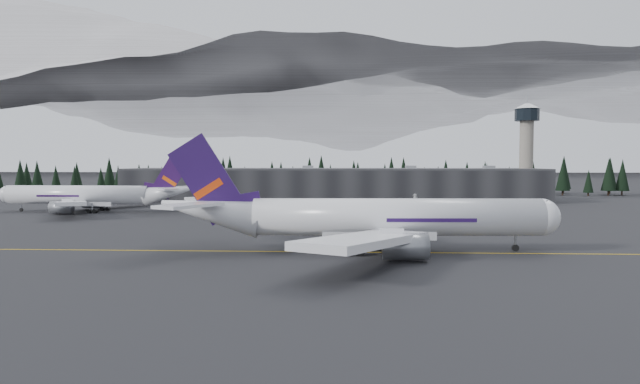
{
  "coord_description": "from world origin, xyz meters",
  "views": [
    {
      "loc": [
        5.92,
        -97.78,
        15.37
      ],
      "look_at": [
        0.0,
        20.0,
        9.0
      ],
      "focal_mm": 32.0,
      "sensor_mm": 36.0,
      "label": 1
    }
  ],
  "objects_px": {
    "terminal": "(333,184)",
    "gse_vehicle_a": "(205,204)",
    "control_tower": "(527,141)",
    "jet_main": "(362,218)",
    "jet_parked": "(95,195)",
    "gse_vehicle_b": "(416,204)"
  },
  "relations": [
    {
      "from": "terminal",
      "to": "gse_vehicle_a",
      "type": "distance_m",
      "value": 52.71
    },
    {
      "from": "control_tower",
      "to": "jet_main",
      "type": "relative_size",
      "value": 0.55
    },
    {
      "from": "jet_parked",
      "to": "gse_vehicle_b",
      "type": "xyz_separation_m",
      "value": [
        99.92,
        26.84,
        -4.31
      ]
    },
    {
      "from": "gse_vehicle_a",
      "to": "jet_main",
      "type": "bearing_deg",
      "value": -92.38
    },
    {
      "from": "control_tower",
      "to": "gse_vehicle_a",
      "type": "height_order",
      "value": "control_tower"
    },
    {
      "from": "terminal",
      "to": "jet_main",
      "type": "bearing_deg",
      "value": -86.27
    },
    {
      "from": "control_tower",
      "to": "jet_parked",
      "type": "xyz_separation_m",
      "value": [
        -145.99,
        -57.2,
        -18.35
      ]
    },
    {
      "from": "control_tower",
      "to": "gse_vehicle_a",
      "type": "xyz_separation_m",
      "value": [
        -118.53,
        -32.19,
        -22.76
      ]
    },
    {
      "from": "terminal",
      "to": "jet_parked",
      "type": "height_order",
      "value": "jet_parked"
    },
    {
      "from": "jet_main",
      "to": "gse_vehicle_b",
      "type": "height_order",
      "value": "jet_main"
    },
    {
      "from": "jet_parked",
      "to": "gse_vehicle_a",
      "type": "height_order",
      "value": "jet_parked"
    },
    {
      "from": "jet_main",
      "to": "gse_vehicle_b",
      "type": "distance_m",
      "value": 100.5
    },
    {
      "from": "jet_main",
      "to": "jet_parked",
      "type": "relative_size",
      "value": 1.12
    },
    {
      "from": "gse_vehicle_b",
      "to": "gse_vehicle_a",
      "type": "bearing_deg",
      "value": -111.21
    },
    {
      "from": "control_tower",
      "to": "gse_vehicle_b",
      "type": "distance_m",
      "value": 59.64
    },
    {
      "from": "terminal",
      "to": "gse_vehicle_b",
      "type": "relative_size",
      "value": 36.65
    },
    {
      "from": "control_tower",
      "to": "gse_vehicle_a",
      "type": "distance_m",
      "value": 124.91
    },
    {
      "from": "control_tower",
      "to": "gse_vehicle_b",
      "type": "height_order",
      "value": "control_tower"
    },
    {
      "from": "control_tower",
      "to": "jet_main",
      "type": "distance_m",
      "value": 145.97
    },
    {
      "from": "terminal",
      "to": "gse_vehicle_b",
      "type": "height_order",
      "value": "terminal"
    },
    {
      "from": "terminal",
      "to": "gse_vehicle_b",
      "type": "xyz_separation_m",
      "value": [
        28.93,
        -27.36,
        -5.56
      ]
    },
    {
      "from": "jet_main",
      "to": "control_tower",
      "type": "bearing_deg",
      "value": 60.45
    }
  ]
}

